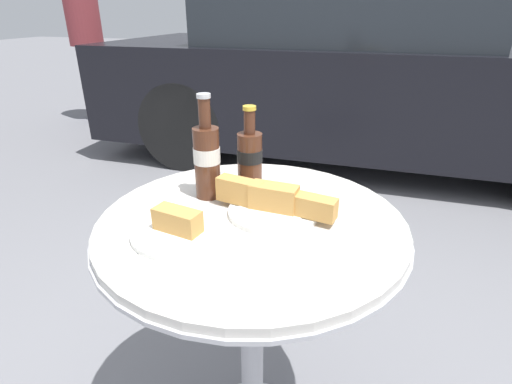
{
  "coord_description": "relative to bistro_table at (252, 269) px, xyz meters",
  "views": [
    {
      "loc": [
        0.25,
        -0.77,
        1.19
      ],
      "look_at": [
        0.0,
        0.04,
        0.8
      ],
      "focal_mm": 28.0,
      "sensor_mm": 36.0,
      "label": 1
    }
  ],
  "objects": [
    {
      "name": "parked_car",
      "position": [
        0.08,
        2.76,
        0.05
      ],
      "size": [
        4.3,
        1.73,
        1.36
      ],
      "color": "black",
      "rests_on": "ground_plane"
    },
    {
      "name": "lunch_plate_near",
      "position": [
        0.04,
        0.04,
        0.17
      ],
      "size": [
        0.29,
        0.21,
        0.07
      ],
      "color": "white",
      "rests_on": "bistro_table"
    },
    {
      "name": "pedestrian",
      "position": [
        -2.87,
        3.1,
        0.36
      ],
      "size": [
        0.35,
        0.35,
        1.71
      ],
      "color": "navy",
      "rests_on": "ground_plane"
    },
    {
      "name": "cola_bottle_left",
      "position": [
        -0.05,
        0.16,
        0.23
      ],
      "size": [
        0.07,
        0.07,
        0.22
      ],
      "color": "#4C2819",
      "rests_on": "bistro_table"
    },
    {
      "name": "lunch_plate_far",
      "position": [
        -0.12,
        -0.12,
        0.16
      ],
      "size": [
        0.21,
        0.21,
        0.06
      ],
      "color": "white",
      "rests_on": "bistro_table"
    },
    {
      "name": "cola_bottle_right",
      "position": [
        -0.14,
        0.08,
        0.25
      ],
      "size": [
        0.07,
        0.07,
        0.26
      ],
      "color": "#4C2819",
      "rests_on": "bistro_table"
    },
    {
      "name": "bistro_table",
      "position": [
        0.0,
        0.0,
        0.0
      ],
      "size": [
        0.72,
        0.72,
        0.75
      ],
      "color": "#B7B7BC",
      "rests_on": "ground_plane"
    }
  ]
}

